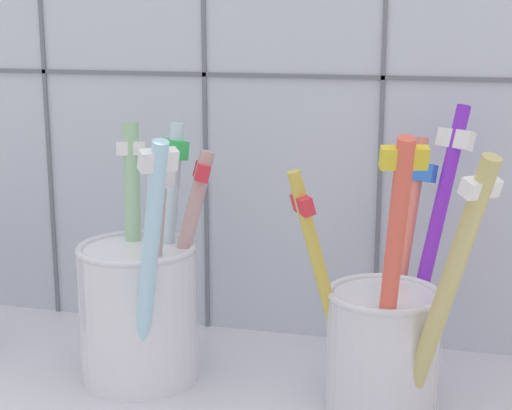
# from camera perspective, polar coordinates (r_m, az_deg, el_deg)

# --- Properties ---
(tile_wall_back) EXTENTS (0.64, 0.02, 0.45)m
(tile_wall_back) POSITION_cam_1_polar(r_m,az_deg,el_deg) (0.59, 2.73, 10.28)
(tile_wall_back) COLOR silver
(tile_wall_back) RESTS_ON ground
(toothbrush_cup_left) EXTENTS (0.09, 0.11, 0.17)m
(toothbrush_cup_left) POSITION_cam_1_polar(r_m,az_deg,el_deg) (0.54, -8.11, -6.79)
(toothbrush_cup_left) COLOR white
(toothbrush_cup_left) RESTS_ON counter_slab
(toothbrush_cup_right) EXTENTS (0.12, 0.13, 0.18)m
(toothbrush_cup_right) POSITION_cam_1_polar(r_m,az_deg,el_deg) (0.50, 9.17, -8.84)
(toothbrush_cup_right) COLOR silver
(toothbrush_cup_right) RESTS_ON counter_slab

